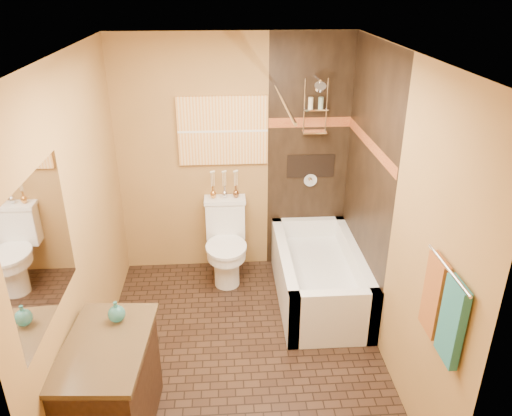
{
  "coord_description": "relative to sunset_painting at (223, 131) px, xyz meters",
  "views": [
    {
      "loc": [
        -0.1,
        -3.38,
        2.96
      ],
      "look_at": [
        0.15,
        0.4,
        1.19
      ],
      "focal_mm": 35.0,
      "sensor_mm": 36.0,
      "label": 1
    }
  ],
  "objects": [
    {
      "name": "towel_bar",
      "position": [
        1.26,
        -2.53,
        -0.1
      ],
      "size": [
        0.02,
        0.55,
        0.02
      ],
      "primitive_type": "cylinder",
      "rotation": [
        1.57,
        0.0,
        0.0
      ],
      "color": "silver",
      "rests_on": "wall_right"
    },
    {
      "name": "curtain_rod",
      "position": [
        0.51,
        -0.73,
        0.47
      ],
      "size": [
        0.03,
        1.55,
        0.03
      ],
      "primitive_type": "cylinder",
      "rotation": [
        1.57,
        0.0,
        0.0
      ],
      "color": "silver",
      "rests_on": "wall_back"
    },
    {
      "name": "wall_right",
      "position": [
        1.31,
        -1.48,
        -0.3
      ],
      "size": [
        0.02,
        3.0,
        2.5
      ],
      "primitive_type": "cube",
      "color": "#A87A41",
      "rests_on": "floor"
    },
    {
      "name": "alcove_niche",
      "position": [
        0.91,
        0.01,
        -0.4
      ],
      "size": [
        0.5,
        0.01,
        0.25
      ],
      "primitive_type": "cube",
      "color": "black",
      "rests_on": "alcove_tile_back"
    },
    {
      "name": "teal_bottle",
      "position": [
        -0.77,
        -2.0,
        -0.69
      ],
      "size": [
        0.16,
        0.16,
        0.19
      ],
      "primitive_type": null,
      "rotation": [
        0.0,
        0.0,
        -0.43
      ],
      "color": "#267471",
      "rests_on": "vanity"
    },
    {
      "name": "wall_left",
      "position": [
        -1.09,
        -1.48,
        -0.3
      ],
      "size": [
        0.02,
        3.0,
        2.5
      ],
      "primitive_type": "cube",
      "color": "#A87A41",
      "rests_on": "floor"
    },
    {
      "name": "ceiling",
      "position": [
        0.11,
        -1.48,
        0.95
      ],
      "size": [
        3.0,
        3.0,
        0.0
      ],
      "primitive_type": "plane",
      "color": "silver",
      "rests_on": "wall_back"
    },
    {
      "name": "vanity",
      "position": [
        -0.82,
        -2.23,
        -1.16
      ],
      "size": [
        0.6,
        0.92,
        0.78
      ],
      "rotation": [
        0.0,
        0.0,
        -0.07
      ],
      "color": "black",
      "rests_on": "floor"
    },
    {
      "name": "wall_front",
      "position": [
        0.11,
        -2.98,
        -0.3
      ],
      "size": [
        2.4,
        0.02,
        2.5
      ],
      "primitive_type": "cube",
      "color": "#A87A41",
      "rests_on": "floor"
    },
    {
      "name": "shower_fixtures",
      "position": [
        0.91,
        -0.1,
        0.12
      ],
      "size": [
        0.24,
        0.33,
        1.16
      ],
      "color": "silver",
      "rests_on": "floor"
    },
    {
      "name": "towel_teal",
      "position": [
        1.27,
        -2.66,
        -0.37
      ],
      "size": [
        0.05,
        0.22,
        0.52
      ],
      "primitive_type": "cube",
      "color": "#217070",
      "rests_on": "towel_bar"
    },
    {
      "name": "vanity_mirror",
      "position": [
        -1.08,
        -2.23,
        -0.05
      ],
      "size": [
        0.01,
        1.0,
        0.9
      ],
      "primitive_type": "cube",
      "color": "white",
      "rests_on": "wall_left"
    },
    {
      "name": "alcove_tile_back",
      "position": [
        0.88,
        0.01,
        -0.3
      ],
      "size": [
        0.85,
        0.01,
        2.5
      ],
      "primitive_type": "cube",
      "color": "black",
      "rests_on": "wall_back"
    },
    {
      "name": "mosaic_band_right",
      "position": [
        1.29,
        -0.73,
        0.07
      ],
      "size": [
        0.01,
        1.5,
        0.1
      ],
      "primitive_type": "cube",
      "color": "maroon",
      "rests_on": "alcove_tile_right"
    },
    {
      "name": "wall_back",
      "position": [
        0.11,
        0.02,
        -0.3
      ],
      "size": [
        2.4,
        0.02,
        2.5
      ],
      "primitive_type": "cube",
      "color": "#A87A41",
      "rests_on": "floor"
    },
    {
      "name": "toilet",
      "position": [
        -0.0,
        -0.28,
        -1.12
      ],
      "size": [
        0.43,
        0.64,
        0.85
      ],
      "rotation": [
        0.0,
        0.0,
        -0.01
      ],
      "color": "white",
      "rests_on": "floor"
    },
    {
      "name": "bathtub",
      "position": [
        0.91,
        -0.73,
        -1.33
      ],
      "size": [
        0.8,
        1.5,
        0.55
      ],
      "color": "white",
      "rests_on": "floor"
    },
    {
      "name": "alcove_tile_right",
      "position": [
        1.3,
        -0.73,
        -0.3
      ],
      "size": [
        0.01,
        1.5,
        2.5
      ],
      "primitive_type": "cube",
      "color": "black",
      "rests_on": "wall_right"
    },
    {
      "name": "towel_rust",
      "position": [
        1.27,
        -2.4,
        -0.37
      ],
      "size": [
        0.05,
        0.22,
        0.52
      ],
      "primitive_type": "cube",
      "color": "#95531B",
      "rests_on": "towel_bar"
    },
    {
      "name": "mosaic_band_back",
      "position": [
        0.88,
        0.0,
        0.07
      ],
      "size": [
        0.85,
        0.01,
        0.1
      ],
      "primitive_type": "cube",
      "color": "maroon",
      "rests_on": "alcove_tile_back"
    },
    {
      "name": "sunset_painting",
      "position": [
        0.0,
        0.0,
        0.0
      ],
      "size": [
        0.9,
        0.04,
        0.7
      ],
      "primitive_type": "cube",
      "color": "orange",
      "rests_on": "wall_back"
    },
    {
      "name": "bud_vases",
      "position": [
        -0.0,
        -0.09,
        -0.54
      ],
      "size": [
        0.3,
        0.06,
        0.3
      ],
      "color": "gold",
      "rests_on": "toilet"
    },
    {
      "name": "floor",
      "position": [
        0.11,
        -1.48,
        -1.55
      ],
      "size": [
        3.0,
        3.0,
        0.0
      ],
      "primitive_type": "plane",
      "color": "black",
      "rests_on": "ground"
    }
  ]
}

